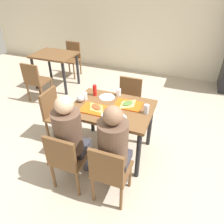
{
  "coord_description": "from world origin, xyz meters",
  "views": [
    {
      "loc": [
        0.86,
        -2.24,
        2.29
      ],
      "look_at": [
        0.0,
        0.0,
        0.7
      ],
      "focal_mm": 34.23,
      "sensor_mm": 36.0,
      "label": 1
    }
  ],
  "objects_px": {
    "background_chair_near": "(35,79)",
    "pizza_slice_b": "(128,103)",
    "chair_near_left": "(66,158)",
    "paper_plate_center": "(107,97)",
    "plastic_cup_c": "(85,96)",
    "paper_plate_near_edge": "(118,118)",
    "plastic_cup_a": "(119,92)",
    "foil_bundle": "(80,98)",
    "condiment_bottle": "(95,90)",
    "chair_left_end": "(56,112)",
    "pizza_slice_a": "(96,107)",
    "tray_red_near": "(95,109)",
    "person_in_brown_jacket": "(114,146)",
    "chair_near_right": "(109,171)",
    "soda_can": "(146,109)",
    "chair_far_side": "(128,99)",
    "main_table": "(112,114)",
    "person_in_red": "(70,134)",
    "background_chair_far": "(72,57)",
    "background_table": "(55,60)",
    "tray_red_far": "(128,105)",
    "plastic_cup_b": "(104,118)"
  },
  "relations": [
    {
      "from": "chair_left_end",
      "to": "person_in_brown_jacket",
      "type": "distance_m",
      "value": 1.37
    },
    {
      "from": "pizza_slice_b",
      "to": "plastic_cup_a",
      "type": "relative_size",
      "value": 2.8
    },
    {
      "from": "chair_left_end",
      "to": "plastic_cup_b",
      "type": "distance_m",
      "value": 1.06
    },
    {
      "from": "condiment_bottle",
      "to": "background_chair_near",
      "type": "height_order",
      "value": "condiment_bottle"
    },
    {
      "from": "chair_near_right",
      "to": "pizza_slice_b",
      "type": "bearing_deg",
      "value": 95.53
    },
    {
      "from": "background_table",
      "to": "background_chair_near",
      "type": "bearing_deg",
      "value": -90.0
    },
    {
      "from": "plastic_cup_c",
      "to": "tray_red_near",
      "type": "bearing_deg",
      "value": -39.47
    },
    {
      "from": "chair_near_left",
      "to": "background_table",
      "type": "height_order",
      "value": "chair_near_left"
    },
    {
      "from": "chair_near_right",
      "to": "chair_far_side",
      "type": "bearing_deg",
      "value": 99.74
    },
    {
      "from": "tray_red_near",
      "to": "pizza_slice_a",
      "type": "distance_m",
      "value": 0.04
    },
    {
      "from": "plastic_cup_b",
      "to": "chair_left_end",
      "type": "bearing_deg",
      "value": 160.37
    },
    {
      "from": "soda_can",
      "to": "foil_bundle",
      "type": "height_order",
      "value": "soda_can"
    },
    {
      "from": "paper_plate_center",
      "to": "condiment_bottle",
      "type": "height_order",
      "value": "condiment_bottle"
    },
    {
      "from": "chair_near_left",
      "to": "paper_plate_center",
      "type": "distance_m",
      "value": 1.05
    },
    {
      "from": "plastic_cup_a",
      "to": "soda_can",
      "type": "distance_m",
      "value": 0.58
    },
    {
      "from": "person_in_brown_jacket",
      "to": "plastic_cup_a",
      "type": "bearing_deg",
      "value": 106.76
    },
    {
      "from": "paper_plate_near_edge",
      "to": "plastic_cup_c",
      "type": "relative_size",
      "value": 2.2
    },
    {
      "from": "main_table",
      "to": "person_in_red",
      "type": "distance_m",
      "value": 0.7
    },
    {
      "from": "chair_near_left",
      "to": "chair_near_right",
      "type": "bearing_deg",
      "value": 0.0
    },
    {
      "from": "plastic_cup_c",
      "to": "background_chair_near",
      "type": "distance_m",
      "value": 1.77
    },
    {
      "from": "paper_plate_near_edge",
      "to": "chair_left_end",
      "type": "bearing_deg",
      "value": 168.57
    },
    {
      "from": "plastic_cup_c",
      "to": "pizza_slice_b",
      "type": "bearing_deg",
      "value": 6.2
    },
    {
      "from": "background_chair_far",
      "to": "chair_near_right",
      "type": "bearing_deg",
      "value": -54.23
    },
    {
      "from": "chair_near_right",
      "to": "soda_can",
      "type": "xyz_separation_m",
      "value": [
        0.19,
        0.8,
        0.36
      ]
    },
    {
      "from": "main_table",
      "to": "tray_red_far",
      "type": "distance_m",
      "value": 0.25
    },
    {
      "from": "tray_red_near",
      "to": "background_table",
      "type": "xyz_separation_m",
      "value": [
        -1.79,
        1.73,
        -0.14
      ]
    },
    {
      "from": "pizza_slice_a",
      "to": "plastic_cup_b",
      "type": "relative_size",
      "value": 2.71
    },
    {
      "from": "plastic_cup_c",
      "to": "foil_bundle",
      "type": "xyz_separation_m",
      "value": [
        -0.03,
        -0.08,
        0.0
      ]
    },
    {
      "from": "person_in_brown_jacket",
      "to": "soda_can",
      "type": "xyz_separation_m",
      "value": [
        0.19,
        0.66,
        0.11
      ]
    },
    {
      "from": "chair_left_end",
      "to": "person_in_brown_jacket",
      "type": "bearing_deg",
      "value": -28.36
    },
    {
      "from": "paper_plate_center",
      "to": "paper_plate_near_edge",
      "type": "distance_m",
      "value": 0.54
    },
    {
      "from": "condiment_bottle",
      "to": "person_in_brown_jacket",
      "type": "bearing_deg",
      "value": -54.36
    },
    {
      "from": "person_in_red",
      "to": "plastic_cup_c",
      "type": "relative_size",
      "value": 12.42
    },
    {
      "from": "person_in_brown_jacket",
      "to": "person_in_red",
      "type": "bearing_deg",
      "value": 180.0
    },
    {
      "from": "chair_near_right",
      "to": "plastic_cup_a",
      "type": "relative_size",
      "value": 8.32
    },
    {
      "from": "tray_red_far",
      "to": "background_chair_near",
      "type": "height_order",
      "value": "background_chair_near"
    },
    {
      "from": "paper_plate_near_edge",
      "to": "pizza_slice_a",
      "type": "distance_m",
      "value": 0.36
    },
    {
      "from": "condiment_bottle",
      "to": "background_chair_near",
      "type": "xyz_separation_m",
      "value": [
        -1.62,
        0.64,
        -0.38
      ]
    },
    {
      "from": "soda_can",
      "to": "foil_bundle",
      "type": "distance_m",
      "value": 0.91
    },
    {
      "from": "chair_far_side",
      "to": "condiment_bottle",
      "type": "height_order",
      "value": "condiment_bottle"
    },
    {
      "from": "main_table",
      "to": "paper_plate_center",
      "type": "relative_size",
      "value": 4.88
    },
    {
      "from": "person_in_brown_jacket",
      "to": "pizza_slice_b",
      "type": "bearing_deg",
      "value": 96.53
    },
    {
      "from": "main_table",
      "to": "plastic_cup_a",
      "type": "relative_size",
      "value": 10.74
    },
    {
      "from": "plastic_cup_a",
      "to": "foil_bundle",
      "type": "height_order",
      "value": "same"
    },
    {
      "from": "condiment_bottle",
      "to": "pizza_slice_a",
      "type": "bearing_deg",
      "value": -62.36
    },
    {
      "from": "condiment_bottle",
      "to": "chair_left_end",
      "type": "bearing_deg",
      "value": -159.08
    },
    {
      "from": "main_table",
      "to": "person_in_brown_jacket",
      "type": "xyz_separation_m",
      "value": [
        0.27,
        -0.64,
        0.06
      ]
    },
    {
      "from": "paper_plate_near_edge",
      "to": "plastic_cup_a",
      "type": "height_order",
      "value": "plastic_cup_a"
    },
    {
      "from": "background_chair_near",
      "to": "pizza_slice_b",
      "type": "bearing_deg",
      "value": -18.84
    },
    {
      "from": "person_in_brown_jacket",
      "to": "tray_red_near",
      "type": "height_order",
      "value": "person_in_brown_jacket"
    }
  ]
}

